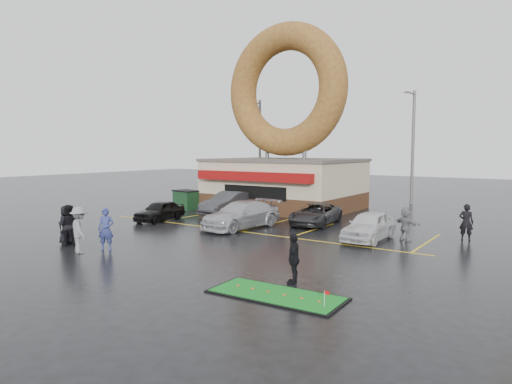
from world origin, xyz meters
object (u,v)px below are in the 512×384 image
Objects in this scene: donut_shop at (285,148)px; streetlight_left at (259,145)px; streetlight_mid at (413,144)px; dumpster at (186,200)px; car_silver at (241,215)px; person_cameraman at (294,259)px; car_grey at (316,214)px; putting_green at (276,295)px; car_dgrey at (230,203)px; person_blue at (106,229)px; car_white at (369,226)px; car_black at (160,211)px.

donut_shop reaches higher than streetlight_left.
streetlight_mid is 18.26m from dumpster.
person_cameraman is (7.72, -7.56, 0.08)m from car_silver.
putting_green is (5.06, -12.41, -0.58)m from car_grey.
car_dgrey is (-8.29, -12.92, -4.00)m from streetlight_mid.
person_blue is (-6.08, -24.53, -3.86)m from streetlight_mid.
car_grey reaches higher than putting_green.
car_black is at bearing -173.80° from car_white.
streetlight_mid is 2.47× the size of car_black.
putting_green is at bearing -38.16° from car_black.
donut_shop is at bearing -165.88° from person_cameraman.
streetlight_mid is 2.20× the size of car_white.
car_black is (3.74, -16.42, -4.16)m from streetlight_left.
donut_shop is at bearing -44.78° from streetlight_left.
car_silver is (3.68, -3.73, -0.04)m from car_dgrey.
car_grey is 13.41m from putting_green.
car_grey is 5.05m from car_white.
dumpster reaches higher than car_grey.
dumpster reaches higher than car_black.
streetlight_left is 1.89× the size of car_dgrey.
car_grey is at bearing -173.96° from person_cameraman.
streetlight_mid is at bearing 75.93° from car_grey.
streetlight_mid is at bearing 52.42° from car_black.
car_black is (-3.26, -9.47, -3.84)m from donut_shop.
streetlight_mid is 1.89× the size of car_dgrey.
person_blue is at bearing -103.91° from streetlight_mid.
car_silver is 9.41m from dumpster.
car_black is 5.83m from dumpster.
car_dgrey reaches higher than car_grey.
car_silver is 7.17m from car_white.
streetlight_left reaches higher than car_dgrey.
donut_shop is 3.30× the size of car_white.
car_grey is at bearing 112.17° from putting_green.
streetlight_left is at bearing 105.23° from dumpster.
streetlight_left is at bearing 128.63° from car_grey.
donut_shop is 3.23× the size of putting_green.
putting_green is at bearing -9.53° from person_cameraman.
dumpster is at bearing -144.52° from person_cameraman.
person_cameraman is at bearing 98.21° from putting_green.
car_black is 5.70m from car_silver.
donut_shop is at bearing 45.63° from dumpster.
putting_green is at bearing -42.52° from person_blue.
car_dgrey reaches higher than car_black.
car_dgrey reaches higher than car_white.
car_dgrey reaches higher than dumpster.
streetlight_mid is 24.73m from person_cameraman.
dumpster is at bearing 166.05° from car_white.
person_blue is 0.44× the size of putting_green.
car_black is 15.00m from person_cameraman.
donut_shop reaches higher than person_blue.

